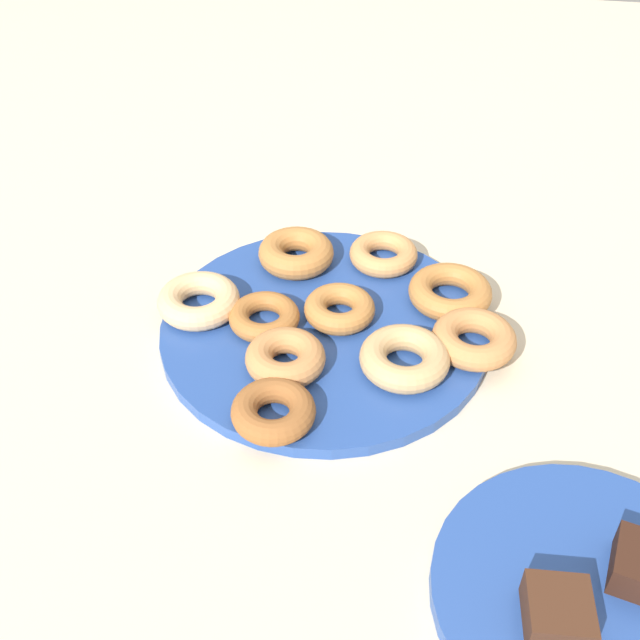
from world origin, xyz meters
The scene contains 14 objects.
ground_plane centered at (0.00, 0.00, 0.00)m, with size 2.40×2.40×0.00m, color beige.
donut_plate centered at (0.00, 0.00, 0.01)m, with size 0.36×0.36×0.01m, color #284C9E.
donut_0 centered at (0.14, 0.00, 0.03)m, with size 0.09×0.09×0.03m, color #EABC84.
donut_1 centered at (-0.05, -0.12, 0.03)m, with size 0.08×0.08×0.02m, color tan.
donut_2 centered at (0.03, 0.08, 0.03)m, with size 0.08×0.08×0.03m, color #C6844C.
donut_3 centered at (-0.01, -0.01, 0.03)m, with size 0.08×0.08×0.02m, color #BC7A3D.
donut_4 centered at (-0.16, 0.01, 0.03)m, with size 0.09×0.09×0.03m, color #C6844C.
donut_5 centered at (-0.09, 0.06, 0.03)m, with size 0.09×0.09×0.03m, color tan.
donut_6 centered at (-0.13, -0.06, 0.03)m, with size 0.09×0.09×0.03m, color #BC7A3D.
donut_7 centered at (0.06, 0.01, 0.02)m, with size 0.08×0.08×0.02m, color #AD6B33.
donut_8 centered at (0.05, -0.11, 0.03)m, with size 0.09×0.09×0.03m, color #BC7A3D.
donut_9 centered at (0.03, 0.15, 0.03)m, with size 0.08×0.08×0.03m, color #995B2D.
cake_plate centered at (-0.26, 0.28, 0.01)m, with size 0.25×0.25×0.02m, color #284C9E.
brownie_far centered at (-0.23, 0.32, 0.03)m, with size 0.05×0.05×0.03m, color #472819.
Camera 1 is at (-0.10, 0.64, 0.57)m, focal length 43.51 mm.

